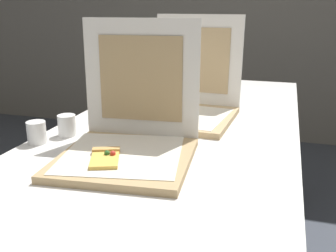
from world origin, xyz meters
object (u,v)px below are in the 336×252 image
object	(u,v)px
pizza_box_front	(128,139)
cup_white_mid	(103,111)
cup_white_near_left	(37,132)
cup_white_far	(146,94)
table	(175,142)
cup_white_near_center	(67,125)
pizza_box_middle	(187,103)

from	to	relation	value
pizza_box_front	cup_white_mid	xyz separation A→B (m)	(-0.24, 0.33, -0.02)
cup_white_near_left	cup_white_far	distance (m)	0.66
table	cup_white_mid	xyz separation A→B (m)	(-0.30, 0.03, 0.09)
table	cup_white_near_left	size ratio (longest dim) A/B	28.09
cup_white_near_center	cup_white_far	size ratio (longest dim) A/B	1.00
table	pizza_box_middle	distance (m)	0.20
cup_white_mid	pizza_box_front	bearing A→B (deg)	-53.55
table	cup_white_near_center	world-z (taller)	cup_white_near_center
pizza_box_front	cup_white_mid	bearing A→B (deg)	121.17
cup_white_near_center	cup_white_near_left	xyz separation A→B (m)	(-0.05, -0.10, 0.00)
pizza_box_middle	cup_white_near_left	world-z (taller)	pizza_box_middle
pizza_box_front	cup_white_near_left	xyz separation A→B (m)	(-0.33, 0.03, -0.02)
pizza_box_middle	cup_white_far	world-z (taller)	pizza_box_middle
pizza_box_front	cup_white_near_left	distance (m)	0.34
table	cup_white_near_left	bearing A→B (deg)	-144.97
table	cup_white_far	size ratio (longest dim) A/B	28.09
pizza_box_middle	cup_white_near_center	size ratio (longest dim) A/B	5.75
table	cup_white_near_center	bearing A→B (deg)	-152.28
pizza_box_front	cup_white_far	world-z (taller)	pizza_box_front
table	cup_white_far	bearing A→B (deg)	123.70
pizza_box_middle	cup_white_near_left	bearing A→B (deg)	-128.75
cup_white_mid	cup_white_near_left	size ratio (longest dim) A/B	1.00
pizza_box_front	cup_white_far	size ratio (longest dim) A/B	5.70
cup_white_mid	cup_white_near_center	bearing A→B (deg)	-100.69
pizza_box_middle	cup_white_far	bearing A→B (deg)	143.86
cup_white_mid	cup_white_near_center	size ratio (longest dim) A/B	1.00
pizza_box_front	pizza_box_middle	bearing A→B (deg)	77.37
cup_white_far	cup_white_near_left	bearing A→B (deg)	-102.88
cup_white_near_left	cup_white_near_center	bearing A→B (deg)	60.94
pizza_box_front	cup_white_far	xyz separation A→B (m)	(-0.19, 0.67, -0.02)
pizza_box_front	cup_white_far	bearing A→B (deg)	100.36
pizza_box_front	cup_white_near_left	size ratio (longest dim) A/B	5.70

